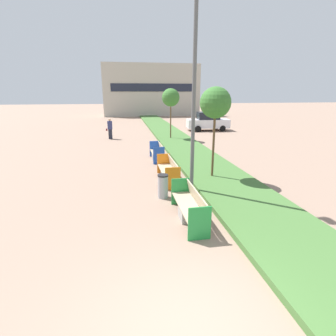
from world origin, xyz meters
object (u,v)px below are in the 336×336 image
object	(u,v)px
litter_bin	(163,186)
pedestrian_walking	(110,129)
sapling_tree_near	(215,103)
bench_orange_frame	(169,172)
street_lamp_post	(194,85)
parked_car_distant	(208,122)
bench_green_frame	(190,208)
bench_blue_frame	(157,154)
sapling_tree_far	(171,98)

from	to	relation	value
litter_bin	pedestrian_walking	bearing A→B (deg)	100.24
sapling_tree_near	pedestrian_walking	size ratio (longest dim) A/B	2.34
bench_orange_frame	street_lamp_post	distance (m)	4.03
parked_car_distant	street_lamp_post	bearing A→B (deg)	-105.70
bench_green_frame	parked_car_distant	bearing A→B (deg)	70.40
litter_bin	sapling_tree_near	bearing A→B (deg)	34.47
sapling_tree_near	pedestrian_walking	world-z (taller)	sapling_tree_near
bench_blue_frame	street_lamp_post	xyz separation A→B (m)	(0.62, -5.36, 3.65)
pedestrian_walking	parked_car_distant	distance (m)	10.21
bench_orange_frame	pedestrian_walking	distance (m)	11.83
bench_green_frame	parked_car_distant	xyz separation A→B (m)	(6.65, 18.67, 0.54)
street_lamp_post	sapling_tree_near	bearing A→B (deg)	47.55
litter_bin	sapling_tree_far	xyz separation A→B (m)	(2.48, 12.02, 2.91)
sapling_tree_near	parked_car_distant	xyz separation A→B (m)	(4.71, 15.10, -2.41)
bench_green_frame	street_lamp_post	size ratio (longest dim) A/B	0.33
bench_orange_frame	bench_blue_frame	world-z (taller)	same
sapling_tree_near	parked_car_distant	world-z (taller)	sapling_tree_near
bench_green_frame	litter_bin	world-z (taller)	bench_green_frame
bench_orange_frame	sapling_tree_near	size ratio (longest dim) A/B	0.61
bench_orange_frame	litter_bin	size ratio (longest dim) A/B	2.75
sapling_tree_far	parked_car_distant	size ratio (longest dim) A/B	0.94
sapling_tree_near	sapling_tree_far	size ratio (longest dim) A/B	0.98
sapling_tree_far	bench_green_frame	bearing A→B (deg)	-97.93
bench_green_frame	litter_bin	distance (m)	1.94
bench_green_frame	bench_orange_frame	world-z (taller)	same
bench_blue_frame	parked_car_distant	world-z (taller)	parked_car_distant
bench_green_frame	bench_orange_frame	size ratio (longest dim) A/B	0.99
street_lamp_post	parked_car_distant	xyz separation A→B (m)	(6.04, 16.55, -3.10)
sapling_tree_near	sapling_tree_far	bearing A→B (deg)	90.00
bench_orange_frame	parked_car_distant	distance (m)	16.34
bench_orange_frame	parked_car_distant	world-z (taller)	parked_car_distant
street_lamp_post	pedestrian_walking	bearing A→B (deg)	105.22
pedestrian_walking	parked_car_distant	size ratio (longest dim) A/B	0.40
bench_green_frame	bench_blue_frame	xyz separation A→B (m)	(-0.01, 7.47, -0.02)
street_lamp_post	bench_orange_frame	bearing A→B (deg)	110.42
sapling_tree_near	bench_green_frame	bearing A→B (deg)	-118.49
litter_bin	pedestrian_walking	xyz separation A→B (m)	(-2.41, 13.33, 0.43)
sapling_tree_far	parked_car_distant	bearing A→B (deg)	45.40
bench_blue_frame	pedestrian_walking	world-z (taller)	pedestrian_walking
bench_orange_frame	sapling_tree_far	distance (m)	10.74
street_lamp_post	pedestrian_walking	xyz separation A→B (m)	(-3.56, 13.08, -3.14)
bench_blue_frame	litter_bin	size ratio (longest dim) A/B	2.13
parked_car_distant	bench_green_frame	bearing A→B (deg)	-105.25
litter_bin	pedestrian_walking	world-z (taller)	pedestrian_walking
bench_orange_frame	sapling_tree_far	size ratio (longest dim) A/B	0.60
litter_bin	sapling_tree_near	distance (m)	4.16
bench_blue_frame	street_lamp_post	distance (m)	6.51
bench_green_frame	parked_car_distant	distance (m)	19.82
litter_bin	street_lamp_post	xyz separation A→B (m)	(1.15, 0.25, 3.57)
bench_green_frame	pedestrian_walking	xyz separation A→B (m)	(-2.95, 15.20, 0.49)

